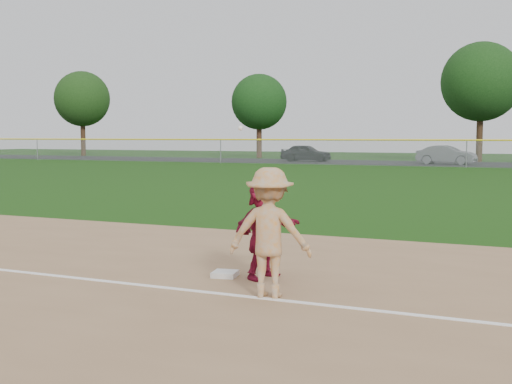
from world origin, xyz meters
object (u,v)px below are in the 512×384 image
at_px(first_base, 225,274).
at_px(base_runner, 263,229).
at_px(car_left, 306,153).
at_px(car_mid, 446,155).

distance_m(first_base, base_runner, 0.97).
bearing_deg(base_runner, first_base, 121.01).
xyz_separation_m(base_runner, car_left, (-14.97, 45.55, -0.03)).
distance_m(base_runner, car_left, 47.95).
bearing_deg(car_mid, first_base, -170.44).
height_order(first_base, base_runner, base_runner).
bearing_deg(base_runner, car_mid, 20.90).
bearing_deg(base_runner, car_left, 35.76).
bearing_deg(car_left, first_base, -163.41).
distance_m(base_runner, car_mid, 44.49).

